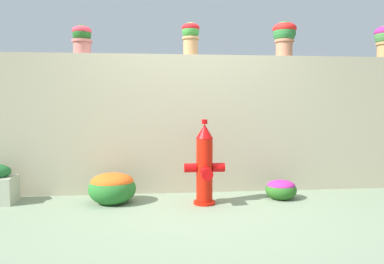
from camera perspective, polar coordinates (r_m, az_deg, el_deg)
ground_plane at (r=3.89m, az=0.55°, el=-12.27°), size 24.00×24.00×0.00m
stone_wall at (r=4.68m, az=-0.72°, el=1.30°), size 5.99×0.33×1.72m
potted_plant_1 at (r=4.81m, az=-16.88°, el=14.00°), size 0.25×0.25×0.36m
potted_plant_2 at (r=4.76m, az=-0.22°, el=14.89°), size 0.23×0.23×0.42m
potted_plant_3 at (r=5.05m, az=14.28°, el=14.51°), size 0.31×0.31×0.47m
fire_hydrant at (r=4.05m, az=1.98°, el=-5.38°), size 0.45×0.36×0.95m
flower_bush_left at (r=4.45m, az=13.78°, el=-8.62°), size 0.37×0.33×0.23m
flower_bush_right at (r=4.23m, az=-12.40°, el=-8.38°), size 0.53×0.48×0.36m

